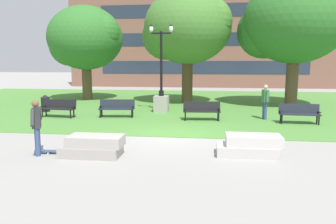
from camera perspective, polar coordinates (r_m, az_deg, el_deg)
name	(u,v)px	position (r m, az deg, el deg)	size (l,w,h in m)	color
ground_plane	(170,138)	(12.45, 0.38, -4.47)	(140.00, 140.00, 0.00)	gray
grass_lawn	(187,104)	(22.26, 3.41, 1.45)	(40.00, 20.00, 0.02)	#4C8438
concrete_block_center	(93,146)	(10.25, -12.88, -5.84)	(1.88, 0.90, 0.64)	#9E9991
concrete_block_left	(250,146)	(10.38, 14.03, -5.70)	(1.93, 0.90, 0.64)	#BCB7B2
person_skateboarder	(37,124)	(10.72, -21.91, -2.00)	(0.48, 1.24, 1.71)	#384C7A
skateboard	(56,151)	(10.89, -18.88, -6.44)	(1.03, 0.29, 0.14)	#2D4C75
park_bench_near_left	(59,107)	(17.70, -18.47, 0.82)	(1.85, 0.73, 0.90)	black
park_bench_near_right	(299,112)	(16.22, 21.89, -0.06)	(1.82, 0.61, 0.90)	#1E232D
park_bench_far_left	(202,110)	(16.02, 5.90, 0.43)	(1.83, 0.65, 0.90)	black
park_bench_far_right	(117,107)	(16.98, -8.89, 0.85)	(1.84, 0.70, 0.90)	#1E232D
lamp_post_left	(161,94)	(18.60, -1.17, 3.12)	(1.32, 0.80, 4.87)	gray
tree_near_right	(187,28)	(22.60, 3.26, 14.41)	(6.11, 5.82, 7.60)	#4C3823
tree_far_left	(85,39)	(25.30, -14.32, 12.22)	(5.71, 5.43, 6.84)	brown
tree_far_right	(294,21)	(22.45, 21.07, 14.55)	(6.67, 6.35, 8.09)	brown
trash_bin	(45,103)	(19.92, -20.57, 1.45)	(0.49, 0.49, 0.96)	black
person_bystander_near_lawn	(265,100)	(16.81, 16.56, 2.04)	(0.31, 0.66, 1.71)	#384C7A
building_facade_distant	(203,24)	(36.75, 6.15, 14.97)	(29.86, 1.03, 13.67)	brown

